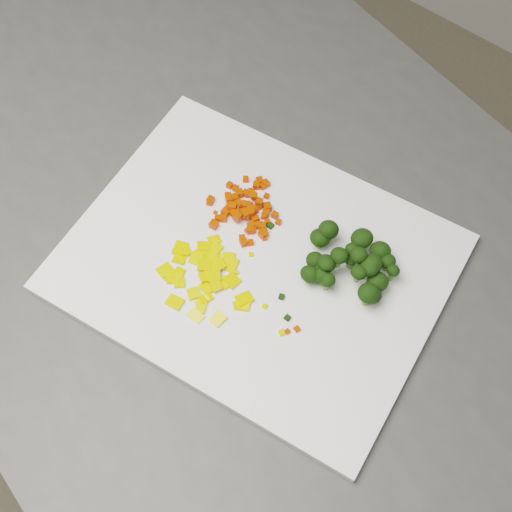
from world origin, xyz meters
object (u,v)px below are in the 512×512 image
Objects in this scene: cutting_board at (256,263)px; broccoli_pile at (347,267)px; carrot_pile at (244,205)px; counter_block at (242,359)px; pepper_pile at (210,275)px.

broccoli_pile is at bearing 26.58° from cutting_board.
carrot_pile is 0.83× the size of broccoli_pile.
counter_block is at bearing -173.65° from broccoli_pile.
pepper_pile is (0.03, -0.08, 0.47)m from counter_block.
carrot_pile reaches higher than pepper_pile.
carrot_pile is (0.00, 0.01, 0.47)m from counter_block.
carrot_pile is at bearing 106.28° from pepper_pile.
broccoli_pile reaches higher than cutting_board.
carrot_pile is 0.14m from broccoli_pile.
cutting_board is 0.10m from broccoli_pile.
counter_block is 2.49× the size of cutting_board.
carrot_pile is (-0.05, 0.04, 0.02)m from cutting_board.
cutting_board is 0.06m from pepper_pile.
broccoli_pile reaches higher than pepper_pile.
counter_block is 0.46m from cutting_board.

